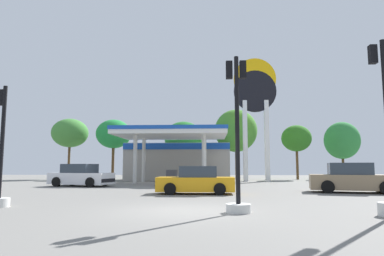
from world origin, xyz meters
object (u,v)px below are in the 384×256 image
object	(u,v)px
car_0	(81,176)
tree_4	(296,139)
car_1	(353,179)
traffic_signal_2	(238,154)
tree_5	(342,140)
tree_2	(183,138)
tree_0	(70,133)
station_pole_sign	(255,102)
tree_1	(114,134)
car_2	(196,181)
tree_3	(236,131)
traffic_signal_0	(0,172)

from	to	relation	value
car_0	tree_4	world-z (taller)	tree_4
car_1	traffic_signal_2	size ratio (longest dim) A/B	0.98
tree_5	tree_2	bearing A→B (deg)	-175.00
car_1	tree_0	distance (m)	30.42
station_pole_sign	tree_2	distance (m)	9.32
tree_1	tree_0	bearing A→B (deg)	-173.20
car_2	tree_2	size ratio (longest dim) A/B	0.63
station_pole_sign	tree_3	bearing A→B (deg)	107.75
station_pole_sign	traffic_signal_2	xyz separation A→B (m)	(-3.44, -21.73, -5.71)
car_1	tree_3	size ratio (longest dim) A/B	0.63
tree_3	traffic_signal_2	bearing A→B (deg)	-94.10
car_2	tree_2	world-z (taller)	tree_2
tree_2	tree_4	xyz separation A→B (m)	(12.32, 0.07, -0.14)
car_0	car_2	distance (m)	10.52
car_1	tree_3	distance (m)	19.39
car_1	tree_5	size ratio (longest dim) A/B	0.75
tree_1	tree_5	bearing A→B (deg)	1.57
traffic_signal_0	tree_3	xyz separation A→B (m)	(10.11, 25.57, 4.07)
car_1	tree_2	bearing A→B (deg)	120.09
tree_0	tree_3	distance (m)	18.74
car_2	tree_3	world-z (taller)	tree_3
station_pole_sign	car_1	bearing A→B (deg)	-75.96
tree_3	tree_2	bearing A→B (deg)	178.15
traffic_signal_2	tree_5	size ratio (longest dim) A/B	0.77
car_0	car_2	size ratio (longest dim) A/B	1.19
station_pole_sign	tree_1	xyz separation A→B (m)	(-15.40, 5.83, -2.43)
station_pole_sign	car_1	distance (m)	15.39
tree_3	traffic_signal_0	bearing A→B (deg)	-111.57
station_pole_sign	traffic_signal_2	world-z (taller)	station_pole_sign
car_0	tree_1	world-z (taller)	tree_1
tree_5	car_1	bearing A→B (deg)	-109.50
tree_4	traffic_signal_0	bearing A→B (deg)	-122.84
car_1	tree_4	world-z (taller)	tree_4
car_2	tree_0	bearing A→B (deg)	127.41
station_pole_sign	tree_4	world-z (taller)	station_pole_sign
tree_1	tree_3	bearing A→B (deg)	-4.23
tree_3	tree_0	bearing A→B (deg)	178.64
tree_1	tree_5	size ratio (longest dim) A/B	1.06
traffic_signal_0	traffic_signal_2	distance (m)	8.28
tree_1	car_0	bearing A→B (deg)	-82.49
traffic_signal_0	tree_0	bearing A→B (deg)	108.34
traffic_signal_0	station_pole_sign	bearing A→B (deg)	60.72
tree_0	tree_2	distance (m)	12.98
tree_0	tree_2	bearing A→B (deg)	-1.14
car_1	car_2	bearing A→B (deg)	-171.43
car_1	traffic_signal_2	xyz separation A→B (m)	(-6.79, -8.33, 1.07)
traffic_signal_2	tree_0	bearing A→B (deg)	121.96
car_2	tree_5	xyz separation A→B (m)	(15.45, 21.20, 3.65)
traffic_signal_2	tree_4	xyz separation A→B (m)	(8.46, 26.79, 2.63)
traffic_signal_2	station_pole_sign	bearing A→B (deg)	81.01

